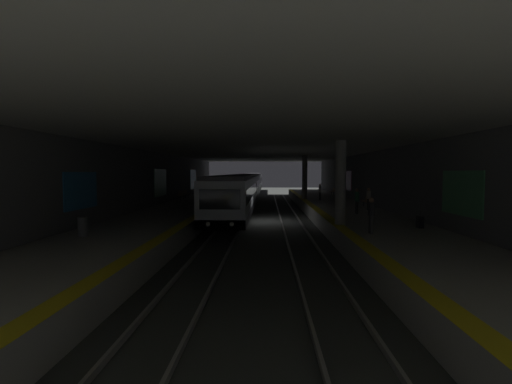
% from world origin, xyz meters
% --- Properties ---
extents(ground_plane, '(120.00, 120.00, 0.00)m').
position_xyz_m(ground_plane, '(0.00, 0.00, 0.00)').
color(ground_plane, '#383A38').
extents(track_left, '(60.00, 1.53, 0.16)m').
position_xyz_m(track_left, '(0.00, -2.20, 0.08)').
color(track_left, gray).
rests_on(track_left, ground).
extents(track_right, '(60.00, 1.53, 0.16)m').
position_xyz_m(track_right, '(0.00, 2.20, 0.08)').
color(track_right, gray).
rests_on(track_right, ground).
extents(platform_left, '(60.00, 5.30, 1.06)m').
position_xyz_m(platform_left, '(0.00, -6.55, 0.53)').
color(platform_left, '#A8A59E').
rests_on(platform_left, ground).
extents(platform_right, '(60.00, 5.30, 1.06)m').
position_xyz_m(platform_right, '(0.00, 6.55, 0.53)').
color(platform_right, '#A8A59E').
rests_on(platform_right, ground).
extents(wall_left, '(60.00, 0.56, 5.60)m').
position_xyz_m(wall_left, '(-0.00, -9.45, 2.80)').
color(wall_left, slate).
rests_on(wall_left, ground).
extents(wall_right, '(60.00, 0.56, 5.60)m').
position_xyz_m(wall_right, '(0.04, 9.45, 2.80)').
color(wall_right, slate).
rests_on(wall_right, ground).
extents(ceiling_slab, '(60.00, 19.40, 0.40)m').
position_xyz_m(ceiling_slab, '(0.00, 0.00, 5.80)').
color(ceiling_slab, beige).
rests_on(ceiling_slab, wall_left).
extents(pillar_near, '(0.56, 0.56, 4.55)m').
position_xyz_m(pillar_near, '(-8.24, -4.35, 3.33)').
color(pillar_near, gray).
rests_on(pillar_near, platform_left).
extents(pillar_far, '(0.56, 0.56, 4.55)m').
position_xyz_m(pillar_far, '(9.83, -4.35, 3.33)').
color(pillar_far, gray).
rests_on(pillar_far, platform_left).
extents(metro_train, '(55.79, 2.83, 3.49)m').
position_xyz_m(metro_train, '(19.46, 2.20, 2.02)').
color(metro_train, '#B7BCC6').
rests_on(metro_train, track_right).
extents(bench_left_near, '(1.70, 0.47, 0.86)m').
position_xyz_m(bench_left_near, '(1.39, -8.53, 1.57)').
color(bench_left_near, '#262628').
rests_on(bench_left_near, platform_left).
extents(bench_left_mid, '(1.70, 0.47, 0.86)m').
position_xyz_m(bench_left_mid, '(15.95, -8.53, 1.57)').
color(bench_left_mid, '#262628').
rests_on(bench_left_mid, platform_left).
extents(bench_right_near, '(1.70, 0.47, 0.86)m').
position_xyz_m(bench_right_near, '(8.54, 8.53, 1.57)').
color(bench_right_near, '#262628').
rests_on(bench_right_near, platform_right).
extents(bench_right_mid, '(1.70, 0.47, 0.86)m').
position_xyz_m(bench_right_mid, '(10.64, 8.53, 1.57)').
color(bench_right_mid, '#262628').
rests_on(bench_right_mid, platform_right).
extents(person_waiting_near, '(0.60, 0.23, 1.65)m').
position_xyz_m(person_waiting_near, '(8.22, -5.72, 1.94)').
color(person_waiting_near, '#343434').
rests_on(person_waiting_near, platform_left).
extents(person_walking_mid, '(0.60, 0.23, 1.67)m').
position_xyz_m(person_walking_mid, '(-0.93, -7.98, 1.96)').
color(person_walking_mid, '#282828').
rests_on(person_walking_mid, platform_left).
extents(person_standing_far, '(0.60, 0.23, 1.65)m').
position_xyz_m(person_standing_far, '(-11.03, -5.20, 1.94)').
color(person_standing_far, '#404040').
rests_on(person_standing_far, platform_left).
extents(person_boarding, '(0.60, 0.24, 1.74)m').
position_xyz_m(person_boarding, '(-3.39, -6.48, 2.00)').
color(person_boarding, '#2C2C2C').
rests_on(person_boarding, platform_left).
extents(suitcase_rolling, '(0.42, 0.25, 0.90)m').
position_xyz_m(suitcase_rolling, '(-9.33, -8.17, 1.35)').
color(suitcase_rolling, black).
rests_on(suitcase_rolling, platform_left).
extents(trash_bin, '(0.44, 0.44, 0.85)m').
position_xyz_m(trash_bin, '(-12.12, 7.80, 1.48)').
color(trash_bin, '#595B5E').
rests_on(trash_bin, platform_right).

